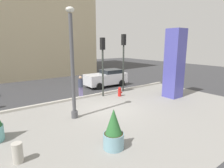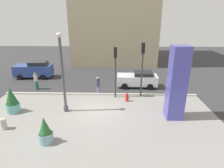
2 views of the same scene
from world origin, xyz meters
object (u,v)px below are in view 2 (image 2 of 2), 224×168
Objects in this scene: traffic_light_corner at (142,61)px; pedestrian_on_sidewalk at (36,80)px; concrete_bollard at (4,124)px; car_curb_west at (34,70)px; potted_plant_near_left at (45,131)px; car_passing_lane at (138,79)px; traffic_light_far_side at (115,64)px; fire_hydrant at (127,97)px; lamp_post at (63,76)px; art_pillar_blue at (177,84)px; potted_plant_curbside at (12,101)px; pedestrian_by_curb at (98,85)px.

traffic_light_corner reaches higher than pedestrian_on_sidewalk.
car_curb_west is at bearing 103.47° from concrete_bollard.
potted_plant_near_left reaches higher than car_passing_lane.
concrete_bollard is 11.48m from traffic_light_corner.
traffic_light_corner reaches higher than traffic_light_far_side.
car_curb_west is at bearing 149.30° from fire_hydrant.
traffic_light_far_side is at bearing 59.08° from potted_plant_near_left.
traffic_light_corner is 13.49m from car_curb_west.
potted_plant_near_left is 0.34× the size of traffic_light_corner.
art_pillar_blue is (8.09, -0.68, -0.29)m from lamp_post.
potted_plant_curbside is 1.17× the size of pedestrian_by_curb.
potted_plant_curbside is 10.96m from traffic_light_corner.
potted_plant_curbside is 0.48× the size of car_passing_lane.
concrete_bollard is at bearing 158.63° from potted_plant_near_left.
pedestrian_by_curb is (-5.92, 4.08, -1.65)m from art_pillar_blue.
pedestrian_on_sidewalk reaches higher than car_passing_lane.
art_pillar_blue reaches higher than pedestrian_on_sidewalk.
concrete_bollard is 0.43× the size of pedestrian_by_curb.
lamp_post reaches higher than potted_plant_curbside.
art_pillar_blue reaches higher than fire_hydrant.
pedestrian_by_curb is (-3.95, -2.15, 0.13)m from car_passing_lane.
potted_plant_near_left is at bearing -92.11° from lamp_post.
car_passing_lane is (-0.04, 2.47, -2.46)m from traffic_light_corner.
lamp_post is 1.14× the size of art_pillar_blue.
lamp_post is 3.37× the size of pedestrian_on_sidewalk.
potted_plant_near_left is at bearing -132.39° from traffic_light_corner.
traffic_light_far_side reaches higher than car_passing_lane.
pedestrian_by_curb is at bearing -151.48° from car_passing_lane.
car_passing_lane is 10.36m from pedestrian_on_sidewalk.
potted_plant_curbside reaches higher than potted_plant_near_left.
potted_plant_near_left is at bearing -64.17° from pedestrian_on_sidewalk.
pedestrian_by_curb is at bearing -31.27° from car_curb_west.
potted_plant_near_left is 8.04m from traffic_light_far_side.
lamp_post is at bearing 175.19° from art_pillar_blue.
pedestrian_on_sidewalk is at bearing 157.00° from art_pillar_blue.
lamp_post reaches higher than pedestrian_by_curb.
pedestrian_by_curb is at bearing 72.25° from potted_plant_near_left.
potted_plant_near_left is 0.38× the size of car_curb_west.
traffic_light_corner is 10.71m from pedestrian_on_sidewalk.
traffic_light_corner is at bearing -23.53° from car_curb_west.
art_pillar_blue reaches higher than car_curb_west.
concrete_bollard is 7.16m from pedestrian_on_sidewalk.
lamp_post is 3.57× the size of potted_plant_near_left.
traffic_light_far_side is 4.26m from car_passing_lane.
concrete_bollard is at bearing -76.53° from car_curb_west.
car_curb_west is at bearing 150.26° from traffic_light_far_side.
traffic_light_corner reaches higher than potted_plant_near_left.
concrete_bollard is (-3.26, 1.28, -0.37)m from potted_plant_near_left.
traffic_light_far_side reaches higher than potted_plant_curbside.
pedestrian_on_sidewalk is (-9.04, 2.61, 0.62)m from fire_hydrant.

